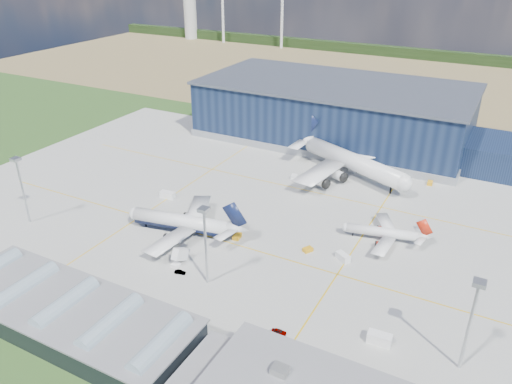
{
  "coord_description": "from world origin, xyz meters",
  "views": [
    {
      "loc": [
        73.66,
        -121.47,
        82.36
      ],
      "look_at": [
        1.92,
        13.24,
        6.62
      ],
      "focal_mm": 35.0,
      "sensor_mm": 36.0,
      "label": 1
    }
  ],
  "objects_px": {
    "gse_tug_a": "(237,236)",
    "car_b": "(180,272)",
    "gse_van_a": "(168,195)",
    "car_a": "(279,332)",
    "hangar": "(340,114)",
    "airliner_widebody": "(354,153)",
    "gse_cart_a": "(294,177)",
    "light_mast_west": "(20,180)",
    "airliner_red": "(382,228)",
    "gse_van_b": "(343,257)",
    "light_mast_east": "(473,311)",
    "gse_tug_b": "(308,250)",
    "airliner_navy": "(181,215)",
    "light_mast_center": "(205,234)",
    "gse_van_c": "(379,339)",
    "airstair": "(181,257)",
    "gse_tug_c": "(430,183)",
    "gse_cart_b": "(353,170)"
  },
  "relations": [
    {
      "from": "gse_tug_a",
      "to": "car_b",
      "type": "relative_size",
      "value": 1.04
    },
    {
      "from": "gse_van_a",
      "to": "car_a",
      "type": "distance_m",
      "value": 80.0
    },
    {
      "from": "hangar",
      "to": "airliner_widebody",
      "type": "xyz_separation_m",
      "value": [
        19.95,
        -39.8,
        -1.67
      ]
    },
    {
      "from": "airliner_widebody",
      "to": "gse_cart_a",
      "type": "height_order",
      "value": "airliner_widebody"
    },
    {
      "from": "light_mast_west",
      "to": "airliner_red",
      "type": "relative_size",
      "value": 0.83
    },
    {
      "from": "gse_cart_a",
      "to": "gse_van_b",
      "type": "distance_m",
      "value": 57.68
    },
    {
      "from": "car_b",
      "to": "gse_cart_a",
      "type": "bearing_deg",
      "value": -16.03
    },
    {
      "from": "light_mast_east",
      "to": "gse_van_a",
      "type": "relative_size",
      "value": 4.17
    },
    {
      "from": "gse_tug_b",
      "to": "gse_cart_a",
      "type": "distance_m",
      "value": 52.18
    },
    {
      "from": "airliner_navy",
      "to": "gse_van_a",
      "type": "xyz_separation_m",
      "value": [
        -19.1,
        17.8,
        -5.5
      ]
    },
    {
      "from": "airliner_widebody",
      "to": "gse_van_a",
      "type": "height_order",
      "value": "airliner_widebody"
    },
    {
      "from": "light_mast_center",
      "to": "light_mast_east",
      "type": "xyz_separation_m",
      "value": [
        65.0,
        0.0,
        0.0
      ]
    },
    {
      "from": "car_a",
      "to": "light_mast_west",
      "type": "bearing_deg",
      "value": 76.57
    },
    {
      "from": "light_mast_center",
      "to": "gse_van_a",
      "type": "height_order",
      "value": "light_mast_center"
    },
    {
      "from": "light_mast_east",
      "to": "gse_van_c",
      "type": "relative_size",
      "value": 4.18
    },
    {
      "from": "light_mast_west",
      "to": "gse_tug_b",
      "type": "xyz_separation_m",
      "value": [
        88.18,
        26.89,
        -14.81
      ]
    },
    {
      "from": "gse_van_c",
      "to": "airliner_widebody",
      "type": "bearing_deg",
      "value": 19.01
    },
    {
      "from": "hangar",
      "to": "gse_tug_a",
      "type": "bearing_deg",
      "value": -88.32
    },
    {
      "from": "gse_tug_a",
      "to": "gse_cart_a",
      "type": "relative_size",
      "value": 1.05
    },
    {
      "from": "airstair",
      "to": "gse_tug_b",
      "type": "bearing_deg",
      "value": 37.7
    },
    {
      "from": "light_mast_center",
      "to": "light_mast_east",
      "type": "bearing_deg",
      "value": 0.0
    },
    {
      "from": "airliner_red",
      "to": "gse_tug_a",
      "type": "relative_size",
      "value": 8.22
    },
    {
      "from": "gse_van_b",
      "to": "gse_tug_c",
      "type": "distance_m",
      "value": 65.75
    },
    {
      "from": "gse_tug_a",
      "to": "light_mast_east",
      "type": "bearing_deg",
      "value": -27.11
    },
    {
      "from": "gse_tug_c",
      "to": "airliner_red",
      "type": "bearing_deg",
      "value": -100.66
    },
    {
      "from": "gse_tug_a",
      "to": "gse_tug_b",
      "type": "relative_size",
      "value": 1.17
    },
    {
      "from": "airliner_widebody",
      "to": "gse_cart_b",
      "type": "xyz_separation_m",
      "value": [
        -1.18,
        4.83,
        -9.26
      ]
    },
    {
      "from": "gse_van_b",
      "to": "gse_tug_b",
      "type": "bearing_deg",
      "value": 124.95
    },
    {
      "from": "light_mast_east",
      "to": "airliner_widebody",
      "type": "height_order",
      "value": "light_mast_east"
    },
    {
      "from": "airstair",
      "to": "light_mast_center",
      "type": "bearing_deg",
      "value": -19.06
    },
    {
      "from": "light_mast_center",
      "to": "gse_van_a",
      "type": "distance_m",
      "value": 55.86
    },
    {
      "from": "light_mast_center",
      "to": "gse_tug_b",
      "type": "height_order",
      "value": "light_mast_center"
    },
    {
      "from": "light_mast_west",
      "to": "gse_tug_a",
      "type": "bearing_deg",
      "value": 19.56
    },
    {
      "from": "light_mast_east",
      "to": "gse_cart_a",
      "type": "distance_m",
      "value": 103.25
    },
    {
      "from": "airliner_navy",
      "to": "car_a",
      "type": "bearing_deg",
      "value": 139.93
    },
    {
      "from": "gse_van_a",
      "to": "car_a",
      "type": "bearing_deg",
      "value": -128.64
    },
    {
      "from": "gse_van_b",
      "to": "light_mast_center",
      "type": "bearing_deg",
      "value": 165.46
    },
    {
      "from": "airliner_navy",
      "to": "car_b",
      "type": "relative_size",
      "value": 12.68
    },
    {
      "from": "light_mast_west",
      "to": "gse_tug_a",
      "type": "xyz_separation_m",
      "value": [
        65.79,
        23.38,
        -14.73
      ]
    },
    {
      "from": "gse_tug_a",
      "to": "gse_tug_c",
      "type": "xyz_separation_m",
      "value": [
        45.66,
        68.62,
        -0.04
      ]
    },
    {
      "from": "gse_van_c",
      "to": "airstair",
      "type": "bearing_deg",
      "value": 81.82
    },
    {
      "from": "hangar",
      "to": "light_mast_center",
      "type": "bearing_deg",
      "value": -86.7
    },
    {
      "from": "light_mast_west",
      "to": "gse_tug_c",
      "type": "distance_m",
      "value": 145.28
    },
    {
      "from": "gse_tug_b",
      "to": "gse_tug_c",
      "type": "distance_m",
      "value": 69.15
    },
    {
      "from": "airliner_navy",
      "to": "gse_cart_b",
      "type": "xyz_separation_m",
      "value": [
        32.93,
        71.83,
        -6.01
      ]
    },
    {
      "from": "hangar",
      "to": "light_mast_center",
      "type": "relative_size",
      "value": 6.3
    },
    {
      "from": "gse_tug_b",
      "to": "gse_tug_c",
      "type": "relative_size",
      "value": 0.96
    },
    {
      "from": "gse_cart_a",
      "to": "gse_van_c",
      "type": "bearing_deg",
      "value": -65.85
    },
    {
      "from": "airliner_navy",
      "to": "gse_tug_b",
      "type": "bearing_deg",
      "value": -177.67
    },
    {
      "from": "airstair",
      "to": "car_a",
      "type": "relative_size",
      "value": 1.52
    }
  ]
}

